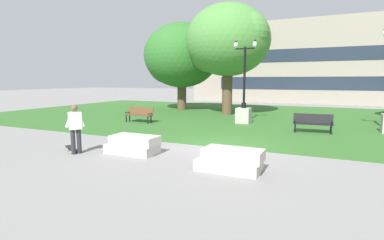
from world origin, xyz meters
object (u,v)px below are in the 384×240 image
at_px(concrete_block_center, 133,145).
at_px(skateboard, 72,149).
at_px(lamp_post_center, 244,106).
at_px(park_bench_near_right, 313,122).
at_px(concrete_block_left, 231,160).
at_px(person_skateboarder, 75,126).
at_px(park_bench_near_left, 139,114).

xyz_separation_m(concrete_block_center, skateboard, (-2.20, -0.64, -0.22)).
bearing_deg(lamp_post_center, skateboard, -111.86).
bearing_deg(park_bench_near_right, concrete_block_left, -103.30).
bearing_deg(lamp_post_center, park_bench_near_right, -24.61).
xyz_separation_m(concrete_block_center, concrete_block_left, (3.69, -0.52, 0.00)).
relative_size(concrete_block_left, person_skateboarder, 1.09).
xyz_separation_m(skateboard, park_bench_near_right, (7.66, 7.63, 0.45)).
bearing_deg(skateboard, concrete_block_center, 16.28).
bearing_deg(park_bench_near_right, concrete_block_center, -128.04).
height_order(concrete_block_left, skateboard, concrete_block_left).
height_order(concrete_block_center, concrete_block_left, same).
relative_size(person_skateboarder, skateboard, 1.70).
distance_m(skateboard, park_bench_near_left, 7.46).
xyz_separation_m(park_bench_near_left, lamp_post_center, (5.80, 2.25, 0.46)).
xyz_separation_m(person_skateboarder, park_bench_near_right, (7.25, 7.84, -0.43)).
xyz_separation_m(concrete_block_center, person_skateboarder, (-1.78, -0.85, 0.66)).
relative_size(park_bench_near_left, lamp_post_center, 0.38).
bearing_deg(park_bench_near_right, skateboard, -135.14).
bearing_deg(park_bench_near_left, concrete_block_left, -41.63).
bearing_deg(concrete_block_left, skateboard, -178.83).
relative_size(skateboard, lamp_post_center, 0.21).
bearing_deg(lamp_post_center, park_bench_near_left, -158.82).
bearing_deg(concrete_block_center, park_bench_near_left, 122.99).
distance_m(concrete_block_center, lamp_post_center, 8.93).
distance_m(concrete_block_left, skateboard, 5.90).
height_order(park_bench_near_left, lamp_post_center, lamp_post_center).
distance_m(person_skateboarder, park_bench_near_right, 10.68).
bearing_deg(concrete_block_left, concrete_block_center, 171.94).
xyz_separation_m(park_bench_near_left, park_bench_near_right, (9.69, 0.47, 0.00)).
bearing_deg(person_skateboarder, skateboard, 153.45).
bearing_deg(concrete_block_left, park_bench_near_right, 76.70).
distance_m(skateboard, park_bench_near_right, 10.82).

